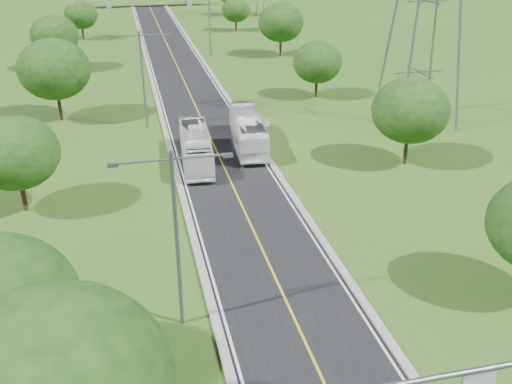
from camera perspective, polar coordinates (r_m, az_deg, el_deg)
ground at (r=76.19m, az=-6.91°, el=10.30°), size 260.00×260.00×0.00m
road at (r=81.96m, az=-7.42°, el=11.38°), size 8.00×150.00×0.06m
curb_left at (r=81.65m, az=-10.44°, el=11.17°), size 0.50×150.00×0.22m
curb_right at (r=82.45m, az=-4.43°, el=11.65°), size 0.50×150.00×0.22m
speed_limit_sign at (r=55.81m, az=1.07°, el=6.52°), size 0.55×0.09×2.40m
streetlight_near_left at (r=28.77m, az=-8.00°, el=-3.47°), size 5.90×0.25×10.00m
streetlight_mid_left at (r=59.82m, az=-11.29°, el=11.68°), size 5.90×0.25×10.00m
streetlight_far_right at (r=93.23m, az=-4.66°, el=16.91°), size 5.90×0.25×10.00m
tree_lb at (r=44.63m, az=-22.94°, el=3.63°), size 6.30×6.30×7.33m
tree_lc at (r=65.15m, az=-19.55°, el=11.50°), size 7.56×7.56×8.79m
tree_ld at (r=88.90m, az=-19.51°, el=14.53°), size 6.72×6.72×7.82m
tree_le at (r=112.44m, az=-17.13°, el=16.57°), size 5.88×5.88×6.84m
tree_rb at (r=51.45m, az=15.20°, el=7.89°), size 6.72×6.72×7.82m
tree_rc at (r=70.73m, az=6.16°, el=12.77°), size 5.88×5.88×6.84m
tree_rd at (r=93.67m, az=2.50°, el=16.59°), size 7.14×7.14×8.30m
tree_re at (r=116.41m, az=-2.04°, el=17.73°), size 5.46×5.46×6.35m
bus_outbound at (r=54.72m, az=-0.80°, el=6.15°), size 3.74×11.41×3.12m
bus_inbound at (r=51.26m, az=-6.05°, el=4.53°), size 3.19×10.74×2.95m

